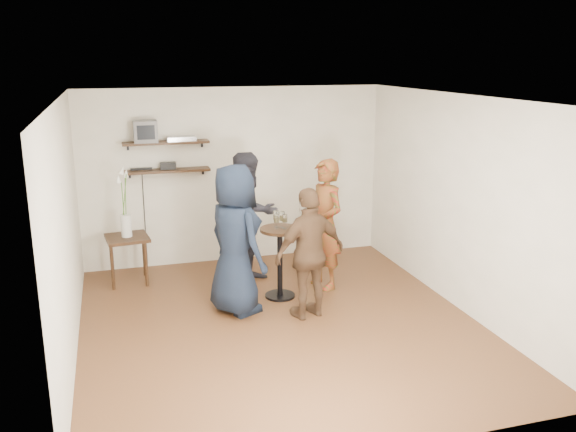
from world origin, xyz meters
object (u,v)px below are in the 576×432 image
object	(u,v)px
person_dark	(249,219)
person_navy	(235,240)
dvd_deck	(181,139)
person_brown	(310,253)
drinks_table	(280,253)
radio	(168,166)
person_plaid	(325,224)
crt_monitor	(145,131)
side_table	(128,244)

from	to	relation	value
person_dark	person_navy	size ratio (longest dim) A/B	0.99
dvd_deck	person_brown	distance (m)	2.76
drinks_table	dvd_deck	bearing A→B (deg)	122.94
radio	person_plaid	world-z (taller)	person_plaid
crt_monitor	person_navy	distance (m)	2.32
side_table	person_dark	world-z (taller)	person_dark
drinks_table	person_plaid	distance (m)	0.75
crt_monitor	side_table	size ratio (longest dim) A/B	0.49
crt_monitor	radio	xyz separation A→B (m)	(0.29, 0.00, -0.50)
person_plaid	person_navy	bearing A→B (deg)	-85.50
person_dark	person_brown	bearing A→B (deg)	-92.85
crt_monitor	side_table	bearing A→B (deg)	-126.89
radio	person_navy	size ratio (longest dim) A/B	0.12
side_table	person_navy	size ratio (longest dim) A/B	0.36
person_brown	side_table	bearing A→B (deg)	-55.76
dvd_deck	side_table	xyz separation A→B (m)	(-0.84, -0.47, -1.35)
drinks_table	person_dark	bearing A→B (deg)	110.43
drinks_table	person_navy	bearing A→B (deg)	-155.22
radio	dvd_deck	bearing A→B (deg)	0.00
dvd_deck	drinks_table	distance (m)	2.27
person_plaid	radio	bearing A→B (deg)	-141.76
crt_monitor	drinks_table	bearing A→B (deg)	-46.09
radio	person_plaid	distance (m)	2.42
side_table	person_dark	size ratio (longest dim) A/B	0.37
person_navy	person_brown	world-z (taller)	person_navy
person_plaid	person_dark	distance (m)	1.03
crt_monitor	person_plaid	size ratio (longest dim) A/B	0.18
side_table	person_navy	xyz separation A→B (m)	(1.22, -1.38, 0.36)
crt_monitor	side_table	xyz separation A→B (m)	(-0.35, -0.47, -1.47)
side_table	drinks_table	size ratio (longest dim) A/B	0.71
radio	drinks_table	xyz separation A→B (m)	(1.21, -1.56, -0.92)
dvd_deck	person_navy	bearing A→B (deg)	-78.55
person_plaid	person_dark	xyz separation A→B (m)	(-0.92, 0.46, 0.03)
side_table	person_navy	distance (m)	1.88
radio	person_dark	xyz separation A→B (m)	(0.97, -0.90, -0.62)
drinks_table	person_brown	world-z (taller)	person_brown
radio	person_dark	size ratio (longest dim) A/B	0.12
crt_monitor	person_brown	distance (m)	3.05
crt_monitor	person_brown	size ratio (longest dim) A/B	0.20
drinks_table	radio	bearing A→B (deg)	127.89
side_table	person_dark	xyz separation A→B (m)	(1.61, -0.44, 0.35)
dvd_deck	person_brown	world-z (taller)	dvd_deck
side_table	person_plaid	world-z (taller)	person_plaid
person_plaid	person_brown	xyz separation A→B (m)	(-0.49, -0.87, -0.08)
side_table	drinks_table	xyz separation A→B (m)	(1.85, -1.09, 0.04)
crt_monitor	drinks_table	distance (m)	2.59
radio	person_navy	distance (m)	2.03
radio	drinks_table	world-z (taller)	radio
crt_monitor	dvd_deck	size ratio (longest dim) A/B	0.80
crt_monitor	radio	world-z (taller)	crt_monitor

